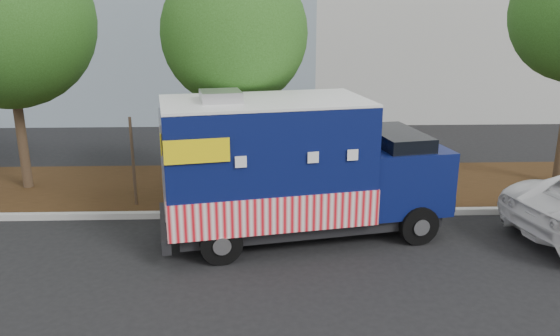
{
  "coord_description": "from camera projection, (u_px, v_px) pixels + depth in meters",
  "views": [
    {
      "loc": [
        -0.29,
        -11.15,
        4.97
      ],
      "look_at": [
        0.11,
        0.6,
        1.48
      ],
      "focal_mm": 35.0,
      "sensor_mm": 36.0,
      "label": 1
    }
  ],
  "objects": [
    {
      "name": "ground",
      "position": [
        276.0,
        240.0,
        12.1
      ],
      "size": [
        120.0,
        120.0,
        0.0
      ],
      "primitive_type": "plane",
      "color": "black",
      "rests_on": "ground"
    },
    {
      "name": "curb",
      "position": [
        275.0,
        214.0,
        13.42
      ],
      "size": [
        120.0,
        0.18,
        0.15
      ],
      "primitive_type": "cube",
      "color": "#9E9E99",
      "rests_on": "ground"
    },
    {
      "name": "mulch_strip",
      "position": [
        273.0,
        187.0,
        15.43
      ],
      "size": [
        120.0,
        4.0,
        0.15
      ],
      "primitive_type": "cube",
      "color": "black",
      "rests_on": "ground"
    },
    {
      "name": "tree_a",
      "position": [
        6.0,
        22.0,
        13.93
      ],
      "size": [
        4.48,
        4.48,
        6.84
      ],
      "color": "#38281C",
      "rests_on": "ground"
    },
    {
      "name": "tree_b",
      "position": [
        235.0,
        34.0,
        13.4
      ],
      "size": [
        3.62,
        3.62,
        6.14
      ],
      "color": "#38281C",
      "rests_on": "ground"
    },
    {
      "name": "sign_post",
      "position": [
        133.0,
        164.0,
        13.54
      ],
      "size": [
        0.06,
        0.06,
        2.4
      ],
      "primitive_type": "cube",
      "color": "#473828",
      "rests_on": "ground"
    },
    {
      "name": "food_truck",
      "position": [
        290.0,
        171.0,
        11.92
      ],
      "size": [
        6.62,
        3.45,
        3.32
      ],
      "rotation": [
        0.0,
        0.0,
        0.19
      ],
      "color": "black",
      "rests_on": "ground"
    }
  ]
}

